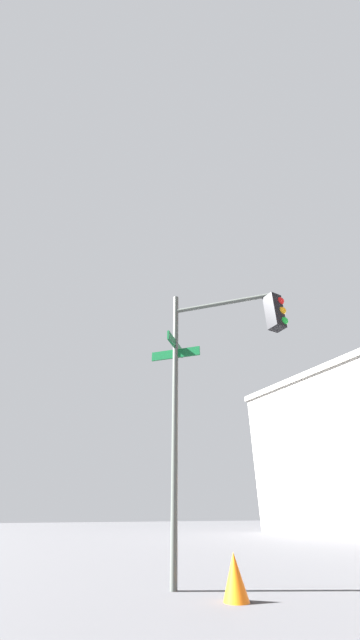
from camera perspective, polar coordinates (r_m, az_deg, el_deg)
name	(u,v)px	position (r m, az deg, el deg)	size (l,w,h in m)	color
traffic_signal_near	(222,353)	(6.80, 7.44, -5.89)	(2.24, 2.08, 5.53)	#474C47
traffic_cone	(235,576)	(5.77, 9.68, -38.18)	(0.36, 0.36, 0.55)	orange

